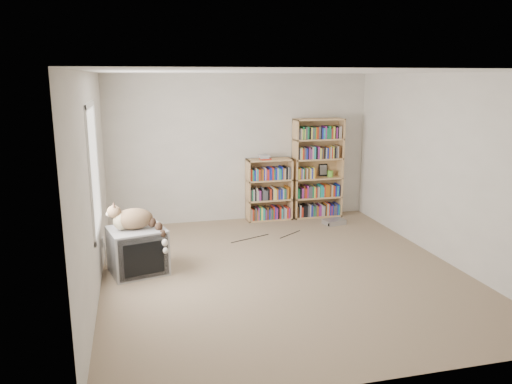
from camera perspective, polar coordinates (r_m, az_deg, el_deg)
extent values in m
cube|color=#9C8669|center=(6.53, 2.99, -8.95)|extent=(4.50, 5.00, 0.01)
cube|color=silver|center=(8.56, -1.76, 5.00)|extent=(4.50, 0.02, 2.50)
cube|color=silver|center=(3.92, 13.83, -5.00)|extent=(4.50, 0.02, 2.50)
cube|color=silver|center=(5.93, -18.16, 0.79)|extent=(0.02, 5.00, 2.50)
cube|color=silver|center=(7.15, 20.65, 2.59)|extent=(0.02, 5.00, 2.50)
cube|color=white|center=(6.06, 3.27, 13.56)|extent=(4.50, 5.00, 0.02)
cube|color=white|center=(6.10, -18.02, 2.56)|extent=(0.02, 1.22, 1.52)
cube|color=#9B9B9E|center=(6.55, -13.38, -6.52)|extent=(0.79, 0.75, 0.58)
cube|color=black|center=(6.28, -12.72, -7.32)|extent=(0.60, 0.18, 0.54)
cube|color=black|center=(6.27, -12.67, -7.47)|extent=(0.48, 0.13, 0.41)
cube|color=black|center=(6.67, -13.67, -6.27)|extent=(0.47, 0.42, 0.35)
ellipsoid|color=#352615|center=(6.42, -13.82, -2.99)|extent=(0.51, 0.36, 0.26)
ellipsoid|color=#352615|center=(6.44, -12.72, -2.99)|extent=(0.24, 0.26, 0.19)
ellipsoid|color=tan|center=(6.40, -15.22, -3.24)|extent=(0.20, 0.20, 0.22)
ellipsoid|color=#352615|center=(6.37, -15.93, -2.19)|extent=(0.18, 0.18, 0.16)
sphere|color=beige|center=(6.37, -16.50, -2.44)|extent=(0.07, 0.07, 0.07)
cone|color=black|center=(6.32, -15.91, -1.61)|extent=(0.07, 0.08, 0.08)
cone|color=black|center=(6.41, -15.96, -1.41)|extent=(0.07, 0.08, 0.08)
cube|color=tan|center=(8.71, 4.45, 2.59)|extent=(0.02, 0.30, 1.74)
cube|color=tan|center=(9.01, 9.58, 2.79)|extent=(0.02, 0.30, 1.74)
cube|color=tan|center=(8.98, 6.75, 2.85)|extent=(0.87, 0.03, 1.74)
cube|color=tan|center=(8.74, 7.21, 8.25)|extent=(0.87, 0.30, 0.02)
cube|color=tan|center=(9.04, 6.91, -2.67)|extent=(0.87, 0.30, 0.03)
cube|color=tan|center=(8.96, 6.97, -0.55)|extent=(0.87, 0.30, 0.03)
cube|color=tan|center=(8.88, 7.03, 1.60)|extent=(0.87, 0.30, 0.02)
cube|color=tan|center=(8.82, 7.09, 3.79)|extent=(0.87, 0.30, 0.02)
cube|color=tan|center=(8.78, 7.15, 6.01)|extent=(0.87, 0.30, 0.02)
cube|color=red|center=(9.02, 6.93, -2.01)|extent=(0.79, 0.24, 0.19)
cube|color=#1A25AC|center=(8.93, 6.99, 0.12)|extent=(0.79, 0.24, 0.19)
cube|color=#157B45|center=(8.86, 7.05, 2.29)|extent=(0.79, 0.24, 0.19)
cube|color=#B8A897|center=(8.81, 7.11, 4.48)|extent=(0.79, 0.24, 0.19)
cube|color=black|center=(8.76, 7.17, 6.71)|extent=(0.79, 0.24, 0.19)
cube|color=tan|center=(8.56, -0.94, 0.15)|extent=(0.02, 0.30, 1.07)
cube|color=tan|center=(8.75, 3.89, 0.41)|extent=(0.02, 0.30, 1.07)
cube|color=tan|center=(8.78, 1.27, 0.47)|extent=(0.78, 0.03, 1.07)
cube|color=tan|center=(8.55, 1.52, 3.71)|extent=(0.78, 0.30, 0.02)
cube|color=tan|center=(8.78, 1.48, -3.06)|extent=(0.78, 0.30, 0.03)
cube|color=tan|center=(8.69, 1.50, -0.85)|extent=(0.78, 0.30, 0.03)
cube|color=tan|center=(8.61, 1.51, 1.41)|extent=(0.78, 0.30, 0.02)
cube|color=red|center=(8.75, 1.49, -2.39)|extent=(0.70, 0.24, 0.19)
cube|color=#1A25AC|center=(8.66, 1.50, -0.15)|extent=(0.70, 0.24, 0.19)
cube|color=#157B45|center=(8.59, 1.51, 2.12)|extent=(0.70, 0.24, 0.19)
cube|color=red|center=(8.48, 1.02, 3.99)|extent=(0.18, 0.24, 0.08)
cylinder|color=#6AC538|center=(8.96, 8.46, 2.10)|extent=(0.10, 0.10, 0.11)
cube|color=black|center=(9.00, 7.68, 2.52)|extent=(0.16, 0.05, 0.22)
cube|color=#B3B3B8|center=(8.59, 8.91, -3.38)|extent=(0.39, 0.32, 0.08)
cube|color=silver|center=(6.88, -17.10, -5.52)|extent=(0.01, 0.08, 0.13)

